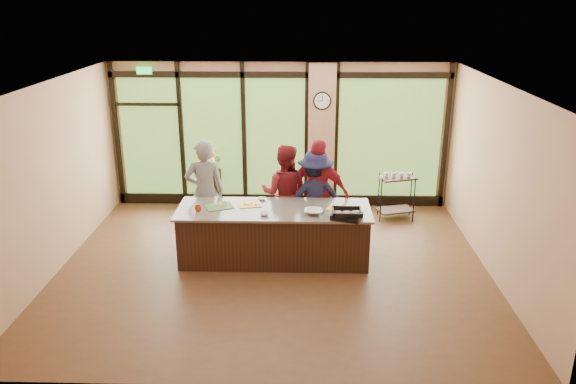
# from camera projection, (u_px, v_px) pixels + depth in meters

# --- Properties ---
(floor) EXTENTS (7.00, 7.00, 0.00)m
(floor) POSITION_uv_depth(u_px,v_px,m) (273.00, 267.00, 9.28)
(floor) COLOR #53321D
(floor) RESTS_ON ground
(ceiling) EXTENTS (7.00, 7.00, 0.00)m
(ceiling) POSITION_uv_depth(u_px,v_px,m) (272.00, 85.00, 8.28)
(ceiling) COLOR white
(ceiling) RESTS_ON back_wall
(back_wall) EXTENTS (7.00, 0.00, 7.00)m
(back_wall) POSITION_uv_depth(u_px,v_px,m) (280.00, 136.00, 11.61)
(back_wall) COLOR tan
(back_wall) RESTS_ON floor
(left_wall) EXTENTS (0.00, 6.00, 6.00)m
(left_wall) POSITION_uv_depth(u_px,v_px,m) (52.00, 179.00, 8.87)
(left_wall) COLOR tan
(left_wall) RESTS_ON floor
(right_wall) EXTENTS (0.00, 6.00, 6.00)m
(right_wall) POSITION_uv_depth(u_px,v_px,m) (498.00, 183.00, 8.69)
(right_wall) COLOR tan
(right_wall) RESTS_ON floor
(window_wall) EXTENTS (6.90, 0.12, 3.00)m
(window_wall) POSITION_uv_depth(u_px,v_px,m) (288.00, 141.00, 11.60)
(window_wall) COLOR tan
(window_wall) RESTS_ON floor
(island_base) EXTENTS (3.10, 1.00, 0.88)m
(island_base) POSITION_uv_depth(u_px,v_px,m) (274.00, 235.00, 9.42)
(island_base) COLOR black
(island_base) RESTS_ON floor
(countertop) EXTENTS (3.20, 1.10, 0.04)m
(countertop) POSITION_uv_depth(u_px,v_px,m) (274.00, 210.00, 9.26)
(countertop) COLOR slate
(countertop) RESTS_ON island_base
(wall_clock) EXTENTS (0.36, 0.04, 0.36)m
(wall_clock) POSITION_uv_depth(u_px,v_px,m) (322.00, 101.00, 11.21)
(wall_clock) COLOR black
(wall_clock) RESTS_ON window_wall
(cook_left) EXTENTS (0.78, 0.60, 1.90)m
(cook_left) POSITION_uv_depth(u_px,v_px,m) (205.00, 192.00, 9.95)
(cook_left) COLOR slate
(cook_left) RESTS_ON floor
(cook_midleft) EXTENTS (0.94, 0.78, 1.79)m
(cook_midleft) POSITION_uv_depth(u_px,v_px,m) (285.00, 193.00, 10.06)
(cook_midleft) COLOR maroon
(cook_midleft) RESTS_ON floor
(cook_midright) EXTENTS (1.20, 0.85, 1.89)m
(cook_midright) POSITION_uv_depth(u_px,v_px,m) (319.00, 192.00, 9.95)
(cook_midright) COLOR maroon
(cook_midright) RESTS_ON floor
(cook_right) EXTENTS (1.14, 0.70, 1.70)m
(cook_right) POSITION_uv_depth(u_px,v_px,m) (315.00, 197.00, 9.97)
(cook_right) COLOR #181835
(cook_right) RESTS_ON floor
(roasting_pan) EXTENTS (0.55, 0.48, 0.08)m
(roasting_pan) POSITION_uv_depth(u_px,v_px,m) (347.00, 216.00, 8.83)
(roasting_pan) COLOR black
(roasting_pan) RESTS_ON countertop
(mixing_bowl) EXTENTS (0.33, 0.33, 0.07)m
(mixing_bowl) POSITION_uv_depth(u_px,v_px,m) (313.00, 212.00, 9.02)
(mixing_bowl) COLOR silver
(mixing_bowl) RESTS_ON countertop
(cutting_board_left) EXTENTS (0.53, 0.47, 0.01)m
(cutting_board_left) POSITION_uv_depth(u_px,v_px,m) (219.00, 207.00, 9.32)
(cutting_board_left) COLOR #437F2E
(cutting_board_left) RESTS_ON countertop
(cutting_board_center) EXTENTS (0.43, 0.36, 0.01)m
(cutting_board_center) POSITION_uv_depth(u_px,v_px,m) (250.00, 205.00, 9.41)
(cutting_board_center) COLOR yellow
(cutting_board_center) RESTS_ON countertop
(cutting_board_right) EXTENTS (0.47, 0.42, 0.01)m
(cutting_board_right) POSITION_uv_depth(u_px,v_px,m) (339.00, 209.00, 9.23)
(cutting_board_right) COLOR yellow
(cutting_board_right) RESTS_ON countertop
(prep_bowl_near) EXTENTS (0.18, 0.18, 0.04)m
(prep_bowl_near) POSITION_uv_depth(u_px,v_px,m) (223.00, 204.00, 9.42)
(prep_bowl_near) COLOR white
(prep_bowl_near) RESTS_ON countertop
(prep_bowl_mid) EXTENTS (0.17, 0.17, 0.04)m
(prep_bowl_mid) POSITION_uv_depth(u_px,v_px,m) (264.00, 214.00, 8.96)
(prep_bowl_mid) COLOR white
(prep_bowl_mid) RESTS_ON countertop
(prep_bowl_far) EXTENTS (0.17, 0.17, 0.03)m
(prep_bowl_far) POSITION_uv_depth(u_px,v_px,m) (262.00, 199.00, 9.65)
(prep_bowl_far) COLOR white
(prep_bowl_far) RESTS_ON countertop
(red_ramekin) EXTENTS (0.14, 0.14, 0.09)m
(red_ramekin) POSITION_uv_depth(u_px,v_px,m) (198.00, 208.00, 9.14)
(red_ramekin) COLOR #B62E12
(red_ramekin) RESTS_ON countertop
(flower_stand) EXTENTS (0.40, 0.40, 0.80)m
(flower_stand) POSITION_uv_depth(u_px,v_px,m) (211.00, 189.00, 11.78)
(flower_stand) COLOR black
(flower_stand) RESTS_ON floor
(flower_vase) EXTENTS (0.29, 0.29, 0.27)m
(flower_vase) POSITION_uv_depth(u_px,v_px,m) (210.00, 165.00, 11.60)
(flower_vase) COLOR olive
(flower_vase) RESTS_ON flower_stand
(bar_cart) EXTENTS (0.79, 0.59, 0.97)m
(bar_cart) POSITION_uv_depth(u_px,v_px,m) (396.00, 191.00, 11.11)
(bar_cart) COLOR black
(bar_cart) RESTS_ON floor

